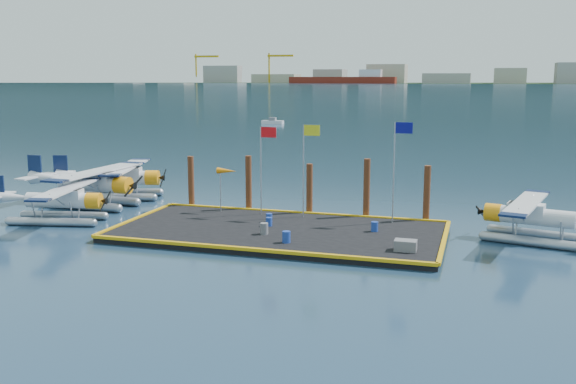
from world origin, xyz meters
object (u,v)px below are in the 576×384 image
object	(u,v)px
drum_0	(269,222)
flagpole_blue	(397,157)
seaplane_a	(62,203)
piling_0	(191,183)
crate	(406,245)
piling_2	(309,191)
seaplane_b	(93,186)
drum_4	(375,227)
piling_4	(427,196)
drum_3	(286,237)
drum_5	(269,218)
drum_1	(264,229)
windsock	(227,172)
seaplane_c	(122,180)
piling_1	(249,185)
seaplane_d	(532,219)
piling_3	(367,190)
flagpole_yellow	(306,156)
flagpole_red	(264,157)

from	to	relation	value
drum_0	flagpole_blue	bearing A→B (deg)	23.15
seaplane_a	piling_0	bearing A→B (deg)	122.04
drum_0	flagpole_blue	distance (m)	9.14
drum_0	crate	bearing A→B (deg)	-20.82
piling_0	piling_2	distance (m)	9.00
seaplane_b	drum_4	xyz separation A→B (m)	(21.88, -3.23, -0.93)
crate	piling_4	xyz separation A→B (m)	(0.39, 8.24, 1.30)
drum_3	piling_4	xyz separation A→B (m)	(7.10, 8.45, 1.27)
seaplane_b	drum_5	xyz separation A→B (m)	(14.89, -2.65, -0.95)
drum_1	windsock	xyz separation A→B (m)	(-4.56, 5.32, 2.49)
drum_0	crate	xyz separation A→B (m)	(8.97, -3.41, 0.02)
drum_4	piling_4	world-z (taller)	piling_4
seaplane_a	piling_0	size ratio (longest dim) A/B	2.24
seaplane_a	drum_5	size ratio (longest dim) A/B	16.04
seaplane_c	piling_1	size ratio (longest dim) A/B	2.34
seaplane_b	seaplane_d	size ratio (longest dim) A/B	1.16
drum_3	piling_3	bearing A→B (deg)	69.87
drum_1	crate	size ratio (longest dim) A/B	0.57
windsock	drum_0	bearing A→B (deg)	-37.76
piling_0	piling_1	xyz separation A→B (m)	(4.50, 0.00, 0.10)
windsock	piling_3	bearing A→B (deg)	9.53
drum_3	piling_2	xyz separation A→B (m)	(-0.90, 8.45, 1.17)
drum_1	piling_0	bearing A→B (deg)	139.29
seaplane_b	piling_4	size ratio (longest dim) A/B	2.63
seaplane_c	flagpole_yellow	bearing A→B (deg)	60.42
flagpole_yellow	windsock	world-z (taller)	flagpole_yellow
piling_2	piling_3	world-z (taller)	piling_3
piling_1	piling_3	world-z (taller)	piling_3
seaplane_d	flagpole_blue	distance (m)	8.88
flagpole_blue	piling_1	size ratio (longest dim) A/B	1.55
piling_2	flagpole_yellow	bearing A→B (deg)	-82.79
seaplane_d	windsock	distance (m)	20.02
seaplane_a	flagpole_blue	xyz separation A→B (m)	(21.75, 4.72, 3.30)
piling_0	piling_3	xyz separation A→B (m)	(13.00, 0.00, 0.15)
seaplane_b	piling_2	distance (m)	16.64
seaplane_b	piling_3	size ratio (longest dim) A/B	2.44
seaplane_d	piling_4	size ratio (longest dim) A/B	2.26
drum_1	flagpole_yellow	size ratio (longest dim) A/B	0.11
flagpole_red	flagpole_blue	size ratio (longest dim) A/B	0.92
drum_0	piling_1	size ratio (longest dim) A/B	0.13
drum_1	flagpole_yellow	xyz separation A→B (m)	(1.16, 5.32, 3.77)
seaplane_d	piling_4	distance (m)	6.92
drum_0	drum_4	bearing A→B (deg)	4.39
drum_4	crate	world-z (taller)	drum_4
drum_3	piling_2	distance (m)	8.58
drum_4	drum_0	bearing A→B (deg)	-175.61
seaplane_b	drum_1	bearing A→B (deg)	72.17
seaplane_c	flagpole_yellow	world-z (taller)	flagpole_yellow
drum_4	flagpole_blue	bearing A→B (deg)	71.39
seaplane_d	flagpole_yellow	world-z (taller)	flagpole_yellow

